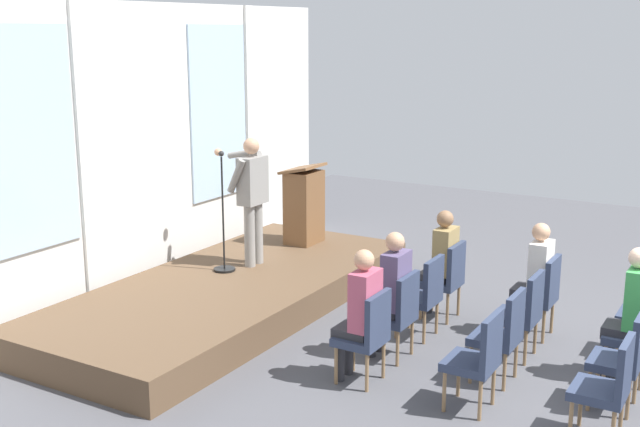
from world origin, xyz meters
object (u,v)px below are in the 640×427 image
object	(u,v)px
chair_r0_c2	(424,292)
lectern	(304,205)
chair_r0_c0	(367,332)
audience_r0_c3	(441,259)
chair_r2_c1	(624,355)
chair_r1_c1	(503,331)
audience_r2_c2	(631,308)
audience_r1_c3	(535,274)
mic_stand	(224,245)
audience_r0_c1	(391,289)
audience_r0_c0	(361,309)
chair_r2_c0	(609,383)
chair_r0_c3	(447,276)
chair_r1_c2	(524,310)
chair_r1_c0	(479,356)
chair_r0_c1	(398,311)
chair_r2_c2	(638,330)
chair_r1_c3	(542,292)
speaker	(252,192)

from	to	relation	value
chair_r0_c2	lectern	bearing A→B (deg)	57.74
chair_r0_c0	audience_r0_c3	distance (m)	2.08
chair_r0_c0	chair_r2_c1	bearing A→B (deg)	-73.06
chair_r0_c0	chair_r1_c1	distance (m)	1.32
audience_r2_c2	chair_r1_c1	bearing A→B (deg)	123.22
audience_r1_c3	mic_stand	bearing A→B (deg)	101.18
chair_r0_c0	audience_r0_c1	xyz separation A→B (m)	(0.69, 0.08, 0.23)
mic_stand	audience_r0_c0	xyz separation A→B (m)	(-1.32, -2.67, 0.04)
audience_r0_c1	chair_r2_c0	distance (m)	2.45
chair_r0_c2	chair_r0_c3	size ratio (longest dim) A/B	1.00
mic_stand	chair_r1_c2	world-z (taller)	mic_stand
mic_stand	chair_r2_c1	bearing A→B (deg)	-97.15
lectern	audience_r2_c2	size ratio (longest dim) A/B	0.85
chair_r2_c1	chair_r1_c0	bearing A→B (deg)	121.34
chair_r0_c0	chair_r2_c1	xyz separation A→B (m)	(0.69, -2.26, 0.00)
chair_r0_c1	chair_r2_c2	xyz separation A→B (m)	(0.69, -2.26, 0.00)
audience_r0_c0	chair_r1_c3	bearing A→B (deg)	-30.36
chair_r1_c0	chair_r2_c1	world-z (taller)	same
chair_r0_c0	chair_r0_c2	size ratio (longest dim) A/B	1.00
chair_r0_c1	lectern	bearing A→B (deg)	48.08
chair_r1_c0	chair_r1_c2	distance (m)	1.38
chair_r0_c1	chair_r1_c2	xyz separation A→B (m)	(0.69, -1.13, 0.00)
audience_r0_c1	audience_r1_c3	distance (m)	1.78
audience_r0_c1	audience_r0_c3	xyz separation A→B (m)	(1.38, 0.00, -0.02)
chair_r1_c2	chair_r2_c1	size ratio (longest dim) A/B	1.00
audience_r1_c3	chair_r2_c1	bearing A→B (deg)	-138.65
audience_r1_c3	audience_r0_c0	bearing A→B (deg)	151.35
chair_r2_c0	audience_r0_c1	bearing A→B (deg)	73.60
speaker	chair_r1_c2	xyz separation A→B (m)	(-0.35, -3.72, -0.81)
audience_r0_c1	chair_r2_c2	xyz separation A→B (m)	(0.69, -2.34, -0.23)
chair_r0_c0	audience_r0_c1	world-z (taller)	audience_r0_c1
chair_r0_c0	chair_r0_c3	xyz separation A→B (m)	(2.07, 0.00, 0.00)
audience_r0_c0	chair_r2_c1	world-z (taller)	audience_r0_c0
audience_r0_c3	audience_r2_c2	distance (m)	2.37
chair_r2_c2	audience_r2_c2	xyz separation A→B (m)	(-0.00, 0.08, 0.22)
chair_r1_c1	chair_r2_c1	world-z (taller)	same
chair_r0_c1	chair_r1_c0	distance (m)	1.32
chair_r0_c0	chair_r0_c3	world-z (taller)	same
lectern	chair_r1_c2	world-z (taller)	lectern
chair_r0_c3	audience_r0_c3	xyz separation A→B (m)	(0.00, 0.08, 0.20)
chair_r0_c3	chair_r2_c0	xyz separation A→B (m)	(-2.07, -2.26, 0.00)
chair_r0_c1	chair_r1_c2	world-z (taller)	same
chair_r2_c0	chair_r2_c1	size ratio (longest dim) A/B	1.00
chair_r0_c1	chair_r0_c3	size ratio (longest dim) A/B	1.00
audience_r2_c2	chair_r0_c0	bearing A→B (deg)	122.26
audience_r2_c2	chair_r2_c2	bearing A→B (deg)	-90.00
speaker	mic_stand	world-z (taller)	speaker
chair_r0_c1	audience_r1_c3	world-z (taller)	audience_r1_c3
audience_r0_c3	chair_r2_c0	world-z (taller)	audience_r0_c3
lectern	audience_r0_c3	distance (m)	2.68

